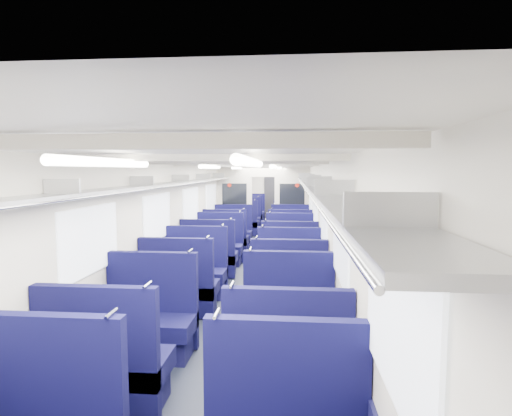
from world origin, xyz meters
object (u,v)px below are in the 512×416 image
seat_10 (195,274)px  seat_15 (290,249)px  seat_9 (289,292)px  seat_16 (226,241)px  seat_19 (290,233)px  seat_20 (241,224)px  seat_27 (291,213)px  end_door (272,197)px  bulkhead (263,202)px  seat_11 (289,276)px  seat_14 (219,248)px  seat_23 (291,220)px  seat_12 (209,258)px  seat_8 (180,290)px  seat_5 (287,374)px  seat_22 (245,220)px  seat_17 (290,241)px  seat_26 (251,213)px  seat_18 (232,233)px  seat_7 (288,321)px  seat_24 (248,216)px  seat_21 (290,225)px  seat_4 (105,370)px  seat_13 (290,261)px  seat_25 (291,217)px  seat_6 (149,323)px

seat_10 → seat_15: size_ratio=1.00×
seat_9 → seat_10: bearing=149.7°
seat_16 → seat_19: (1.66, 1.37, 0.00)m
seat_20 → seat_27: 3.93m
end_door → bulkhead: (-0.00, -6.09, 0.23)m
seat_11 → seat_14: 2.96m
seat_15 → seat_23: bearing=90.0°
seat_12 → seat_14: (0.00, 1.14, 0.00)m
seat_8 → seat_19: size_ratio=1.00×
seat_5 → seat_20: bearing=99.3°
seat_23 → seat_11: bearing=-90.0°
seat_16 → seat_22: bearing=90.0°
seat_17 → seat_16: bearing=-175.7°
seat_11 → seat_26: (-1.66, 10.25, 0.00)m
seat_16 → seat_18: bearing=90.0°
end_door → seat_10: 11.58m
seat_15 → seat_18: size_ratio=1.00×
seat_7 → seat_20: (-1.66, 8.85, 0.00)m
seat_9 → seat_24: same height
seat_21 → seat_19: bearing=-90.0°
seat_22 → seat_24: size_ratio=1.00×
seat_4 → seat_22: bearing=90.0°
seat_12 → seat_20: same height
bulkhead → seat_17: bearing=-66.4°
seat_15 → seat_19: bearing=90.0°
seat_12 → seat_13: bearing=-5.3°
end_door → seat_23: 3.81m
seat_7 → seat_17: (0.00, 5.70, 0.00)m
seat_7 → seat_11: bearing=90.0°
seat_22 → seat_25: size_ratio=1.00×
seat_23 → seat_26: 2.87m
seat_9 → seat_21: 7.62m
seat_9 → seat_16: same height
end_door → seat_17: size_ratio=1.61×
seat_18 → seat_22: size_ratio=1.00×
seat_18 → seat_23: same height
seat_13 → seat_18: size_ratio=1.00×
seat_16 → seat_17: bearing=4.3°
seat_6 → seat_18: size_ratio=1.00×
seat_10 → seat_11: 1.66m
seat_9 → seat_26: size_ratio=1.00×
seat_11 → seat_17: 3.58m
seat_9 → seat_10: (-1.66, 0.97, 0.00)m
seat_4 → seat_10: bearing=90.0°
seat_11 → seat_27: (0.00, 10.30, 0.00)m
end_door → seat_25: bearing=-71.0°
seat_24 → seat_25: bearing=3.3°
seat_15 → bulkhead: bearing=105.1°
seat_23 → seat_25: (0.00, 1.26, 0.00)m
seat_6 → seat_9: same height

